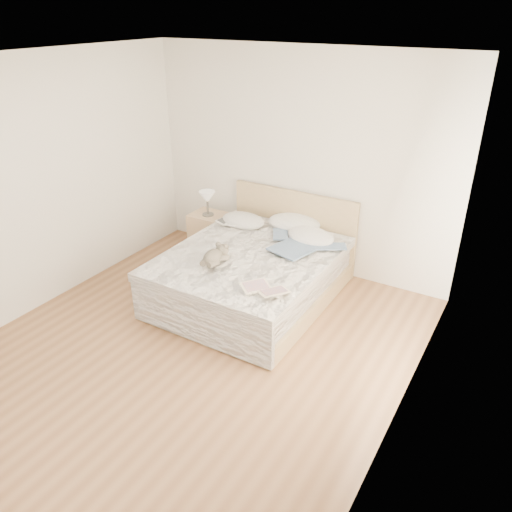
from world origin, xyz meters
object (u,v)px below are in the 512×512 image
at_px(table_lamp, 207,198).
at_px(teddy_bear, 213,262).
at_px(nightstand, 209,233).
at_px(photo_book, 231,222).
at_px(childrens_book, 265,290).
at_px(bed, 254,273).

relative_size(table_lamp, teddy_bear, 1.01).
xyz_separation_m(nightstand, photo_book, (0.51, -0.22, 0.35)).
height_order(table_lamp, teddy_bear, table_lamp).
bearing_deg(childrens_book, teddy_bear, -157.14).
relative_size(childrens_book, teddy_bear, 1.23).
xyz_separation_m(table_lamp, childrens_book, (1.68, -1.40, -0.17)).
relative_size(table_lamp, childrens_book, 0.82).
distance_m(table_lamp, teddy_bear, 1.55).
distance_m(bed, childrens_book, 0.98).
relative_size(nightstand, table_lamp, 1.67).
distance_m(bed, photo_book, 0.86).
bearing_deg(photo_book, childrens_book, -35.71).
xyz_separation_m(childrens_book, teddy_bear, (-0.73, 0.18, 0.02)).
distance_m(photo_book, childrens_book, 1.70).
bearing_deg(table_lamp, teddy_bear, -52.30).
xyz_separation_m(bed, table_lamp, (-1.12, 0.67, 0.49)).
distance_m(nightstand, teddy_bear, 1.63).
bearing_deg(teddy_bear, bed, 69.48).
bearing_deg(bed, table_lamp, 149.01).
relative_size(photo_book, childrens_book, 0.80).
bearing_deg(nightstand, bed, -31.68).
height_order(table_lamp, photo_book, table_lamp).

